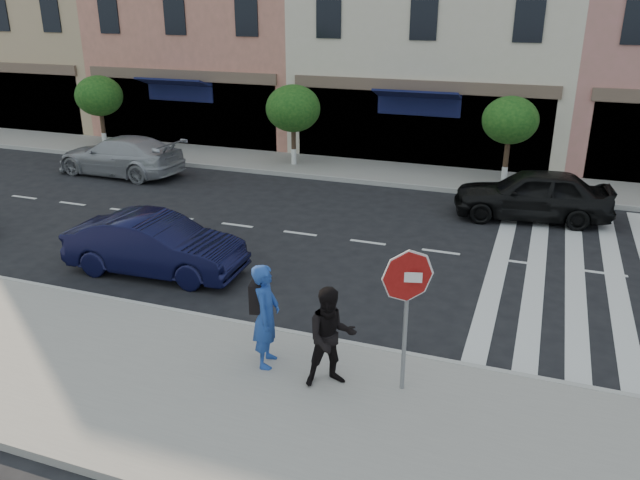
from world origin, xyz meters
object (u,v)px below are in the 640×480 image
(car_far_left, at_px, (120,156))
(car_far_mid, at_px, (532,194))
(walker, at_px, (331,337))
(car_near_mid, at_px, (155,245))
(photographer, at_px, (266,315))
(stop_sign, at_px, (407,290))

(car_far_left, bearing_deg, car_far_mid, 92.61)
(car_far_left, distance_m, car_far_mid, 14.79)
(car_far_mid, bearing_deg, walker, -21.90)
(car_near_mid, bearing_deg, walker, -122.64)
(photographer, bearing_deg, car_far_mid, -33.10)
(car_far_mid, bearing_deg, car_near_mid, -55.98)
(photographer, distance_m, car_far_mid, 11.03)
(walker, bearing_deg, stop_sign, -19.65)
(photographer, height_order, walker, photographer)
(photographer, bearing_deg, walker, -110.66)
(stop_sign, height_order, walker, stop_sign)
(car_near_mid, relative_size, car_far_left, 0.87)
(stop_sign, xyz_separation_m, car_far_left, (-13.23, 10.22, -1.24))
(photographer, xyz_separation_m, walker, (1.26, -0.19, -0.07))
(walker, bearing_deg, photographer, 139.33)
(car_far_left, bearing_deg, photographer, 49.04)
(photographer, relative_size, car_far_left, 0.38)
(car_far_left, relative_size, car_far_mid, 1.10)
(stop_sign, relative_size, photographer, 1.31)
(walker, distance_m, car_near_mid, 6.42)
(walker, relative_size, car_far_left, 0.35)
(stop_sign, distance_m, car_far_mid, 10.40)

